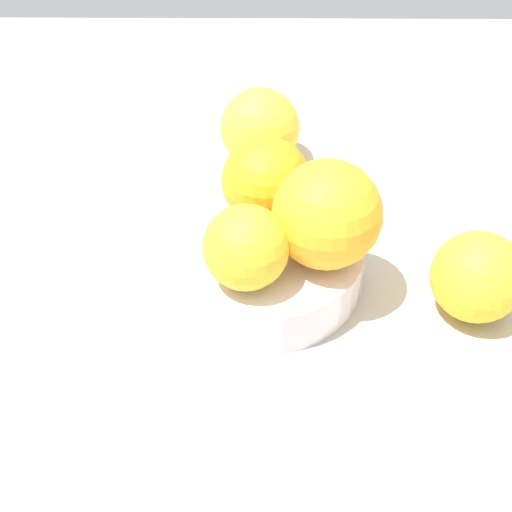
% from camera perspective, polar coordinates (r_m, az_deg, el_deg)
% --- Properties ---
extents(ground_plane, '(1.10, 1.10, 0.02)m').
position_cam_1_polar(ground_plane, '(0.59, 0.00, -2.49)').
color(ground_plane, '#BCB29E').
extents(fruit_bowl, '(0.18, 0.18, 0.04)m').
position_cam_1_polar(fruit_bowl, '(0.57, 0.00, -0.39)').
color(fruit_bowl, silver).
rests_on(fruit_bowl, ground_plane).
extents(orange_in_bowl_0, '(0.08, 0.08, 0.08)m').
position_cam_1_polar(orange_in_bowl_0, '(0.56, 0.56, 6.40)').
color(orange_in_bowl_0, orange).
rests_on(orange_in_bowl_0, fruit_bowl).
extents(orange_in_bowl_1, '(0.09, 0.09, 0.09)m').
position_cam_1_polar(orange_in_bowl_1, '(0.52, 5.75, 3.55)').
color(orange_in_bowl_1, '#F9A823').
rests_on(orange_in_bowl_1, fruit_bowl).
extents(orange_in_bowl_2, '(0.07, 0.07, 0.07)m').
position_cam_1_polar(orange_in_bowl_2, '(0.50, -1.21, 0.73)').
color(orange_in_bowl_2, yellow).
rests_on(orange_in_bowl_2, fruit_bowl).
extents(orange_loose_0, '(0.07, 0.07, 0.07)m').
position_cam_1_polar(orange_loose_0, '(0.56, 18.10, -1.70)').
color(orange_loose_0, yellow).
rests_on(orange_loose_0, ground_plane).
extents(orange_loose_1, '(0.08, 0.08, 0.08)m').
position_cam_1_polar(orange_loose_1, '(0.70, 0.28, 10.89)').
color(orange_loose_1, yellow).
rests_on(orange_loose_1, ground_plane).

